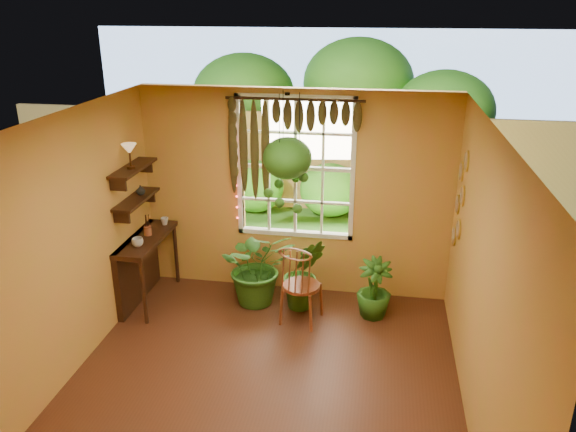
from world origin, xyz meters
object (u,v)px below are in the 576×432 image
Objects in this scene: counter_ledge at (140,261)px; potted_plant_left at (258,266)px; potted_plant_mid at (304,273)px; hanging_basket at (287,163)px; windsor_chair at (300,296)px.

counter_ledge is 1.52m from potted_plant_left.
counter_ledge is at bearing -172.65° from potted_plant_left.
counter_ledge is 1.25× the size of potted_plant_mid.
hanging_basket reaches higher than potted_plant_left.
potted_plant_left is 0.60m from potted_plant_mid.
counter_ledge is at bearing -175.77° from potted_plant_mid.
hanging_basket reaches higher than potted_plant_mid.
potted_plant_mid is (-0.01, 0.35, 0.13)m from windsor_chair.
counter_ledge is 2.30m from hanging_basket.
potted_plant_mid reaches higher than counter_ledge.
potted_plant_left is at bearing 176.37° from potted_plant_mid.
potted_plant_mid is at bearing 4.23° from counter_ledge.
hanging_basket is at bearing 10.41° from counter_ledge.
hanging_basket is (0.36, 0.15, 1.33)m from potted_plant_left.
counter_ledge is 1.00× the size of windsor_chair.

